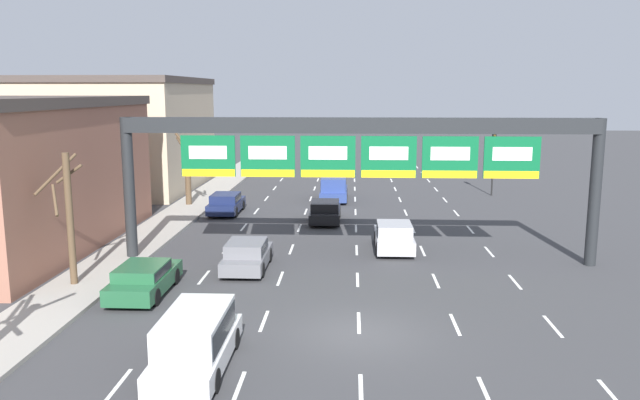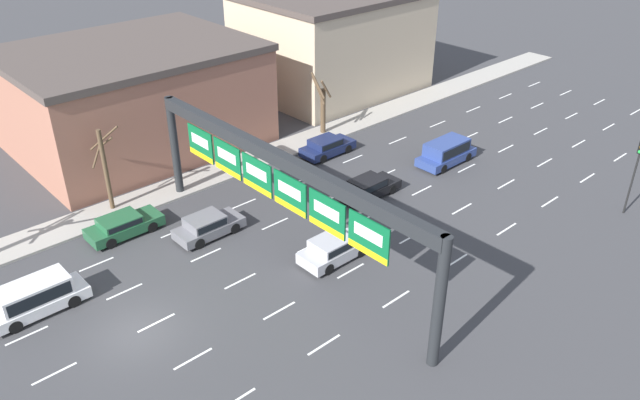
{
  "view_description": "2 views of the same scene",
  "coord_description": "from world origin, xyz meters",
  "px_view_note": "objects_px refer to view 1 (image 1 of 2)",
  "views": [
    {
      "loc": [
        -0.31,
        -19.53,
        7.91
      ],
      "look_at": [
        -1.59,
        5.74,
        3.47
      ],
      "focal_mm": 35.0,
      "sensor_mm": 36.0,
      "label": 1
    },
    {
      "loc": [
        22.66,
        -8.82,
        20.08
      ],
      "look_at": [
        0.23,
        11.52,
        2.97
      ],
      "focal_mm": 35.0,
      "sensor_mm": 36.0,
      "label": 2
    }
  ],
  "objects_px": {
    "car_silver": "(394,236)",
    "tree_bare_closest": "(188,171)",
    "tree_bare_second": "(68,213)",
    "car_grey": "(247,254)",
    "car_green": "(144,278)",
    "car_black": "(325,211)",
    "suv_blue": "(334,187)",
    "sign_gantry": "(358,147)",
    "suv_white": "(196,337)",
    "car_navy": "(226,203)",
    "traffic_light_near_gantry": "(494,149)"
  },
  "relations": [
    {
      "from": "car_silver",
      "to": "sign_gantry",
      "type": "bearing_deg",
      "value": -128.98
    },
    {
      "from": "traffic_light_near_gantry",
      "to": "tree_bare_closest",
      "type": "height_order",
      "value": "tree_bare_closest"
    },
    {
      "from": "car_grey",
      "to": "car_navy",
      "type": "relative_size",
      "value": 0.97
    },
    {
      "from": "car_green",
      "to": "sign_gantry",
      "type": "bearing_deg",
      "value": 31.59
    },
    {
      "from": "car_grey",
      "to": "car_silver",
      "type": "bearing_deg",
      "value": 29.27
    },
    {
      "from": "car_grey",
      "to": "tree_bare_closest",
      "type": "xyz_separation_m",
      "value": [
        -6.58,
        15.18,
        1.76
      ]
    },
    {
      "from": "sign_gantry",
      "to": "tree_bare_closest",
      "type": "xyz_separation_m",
      "value": [
        -11.51,
        13.67,
        -2.93
      ]
    },
    {
      "from": "car_silver",
      "to": "car_black",
      "type": "relative_size",
      "value": 0.96
    },
    {
      "from": "car_black",
      "to": "suv_blue",
      "type": "relative_size",
      "value": 0.9
    },
    {
      "from": "car_silver",
      "to": "car_black",
      "type": "height_order",
      "value": "car_silver"
    },
    {
      "from": "suv_blue",
      "to": "car_navy",
      "type": "xyz_separation_m",
      "value": [
        -6.89,
        -5.44,
        -0.25
      ]
    },
    {
      "from": "sign_gantry",
      "to": "car_black",
      "type": "distance_m",
      "value": 10.34
    },
    {
      "from": "car_green",
      "to": "suv_white",
      "type": "bearing_deg",
      "value": -60.29
    },
    {
      "from": "car_green",
      "to": "tree_bare_closest",
      "type": "xyz_separation_m",
      "value": [
        -3.13,
        18.83,
        1.79
      ]
    },
    {
      "from": "suv_blue",
      "to": "tree_bare_closest",
      "type": "bearing_deg",
      "value": -162.67
    },
    {
      "from": "sign_gantry",
      "to": "tree_bare_second",
      "type": "relative_size",
      "value": 4.09
    },
    {
      "from": "car_navy",
      "to": "car_grey",
      "type": "bearing_deg",
      "value": -74.69
    },
    {
      "from": "car_navy",
      "to": "car_silver",
      "type": "bearing_deg",
      "value": -41.23
    },
    {
      "from": "car_navy",
      "to": "traffic_light_near_gantry",
      "type": "relative_size",
      "value": 0.84
    },
    {
      "from": "suv_white",
      "to": "suv_blue",
      "type": "xyz_separation_m",
      "value": [
        3.15,
        28.38,
        0.02
      ]
    },
    {
      "from": "car_green",
      "to": "suv_blue",
      "type": "bearing_deg",
      "value": 72.72
    },
    {
      "from": "car_silver",
      "to": "tree_bare_second",
      "type": "bearing_deg",
      "value": -154.03
    },
    {
      "from": "tree_bare_second",
      "to": "car_grey",
      "type": "bearing_deg",
      "value": 22.44
    },
    {
      "from": "car_green",
      "to": "tree_bare_closest",
      "type": "bearing_deg",
      "value": 99.42
    },
    {
      "from": "car_black",
      "to": "car_silver",
      "type": "bearing_deg",
      "value": -60.93
    },
    {
      "from": "suv_white",
      "to": "car_navy",
      "type": "height_order",
      "value": "suv_white"
    },
    {
      "from": "car_silver",
      "to": "car_navy",
      "type": "distance_m",
      "value": 13.71
    },
    {
      "from": "car_grey",
      "to": "traffic_light_near_gantry",
      "type": "relative_size",
      "value": 0.82
    },
    {
      "from": "traffic_light_near_gantry",
      "to": "tree_bare_second",
      "type": "bearing_deg",
      "value": -133.05
    },
    {
      "from": "sign_gantry",
      "to": "suv_white",
      "type": "xyz_separation_m",
      "value": [
        -4.71,
        -11.6,
        -4.45
      ]
    },
    {
      "from": "suv_blue",
      "to": "sign_gantry",
      "type": "bearing_deg",
      "value": -84.67
    },
    {
      "from": "tree_bare_second",
      "to": "car_navy",
      "type": "bearing_deg",
      "value": 78.4
    },
    {
      "from": "car_silver",
      "to": "car_black",
      "type": "bearing_deg",
      "value": 119.07
    },
    {
      "from": "car_silver",
      "to": "suv_blue",
      "type": "xyz_separation_m",
      "value": [
        -3.43,
        14.48,
        0.21
      ]
    },
    {
      "from": "suv_blue",
      "to": "tree_bare_closest",
      "type": "relative_size",
      "value": 0.96
    },
    {
      "from": "suv_blue",
      "to": "car_grey",
      "type": "relative_size",
      "value": 1.16
    },
    {
      "from": "traffic_light_near_gantry",
      "to": "car_navy",
      "type": "bearing_deg",
      "value": -156.93
    },
    {
      "from": "suv_blue",
      "to": "car_green",
      "type": "bearing_deg",
      "value": -107.28
    },
    {
      "from": "suv_blue",
      "to": "tree_bare_closest",
      "type": "height_order",
      "value": "tree_bare_closest"
    },
    {
      "from": "car_green",
      "to": "car_grey",
      "type": "distance_m",
      "value": 5.03
    },
    {
      "from": "car_silver",
      "to": "tree_bare_second",
      "type": "height_order",
      "value": "tree_bare_second"
    },
    {
      "from": "sign_gantry",
      "to": "suv_white",
      "type": "height_order",
      "value": "sign_gantry"
    },
    {
      "from": "suv_white",
      "to": "suv_blue",
      "type": "relative_size",
      "value": 0.99
    },
    {
      "from": "car_silver",
      "to": "tree_bare_closest",
      "type": "xyz_separation_m",
      "value": [
        -13.38,
        11.37,
        1.72
      ]
    },
    {
      "from": "car_silver",
      "to": "tree_bare_closest",
      "type": "bearing_deg",
      "value": 139.63
    },
    {
      "from": "car_navy",
      "to": "car_black",
      "type": "bearing_deg",
      "value": -19.45
    },
    {
      "from": "suv_white",
      "to": "tree_bare_second",
      "type": "relative_size",
      "value": 0.89
    },
    {
      "from": "car_grey",
      "to": "tree_bare_closest",
      "type": "height_order",
      "value": "tree_bare_closest"
    },
    {
      "from": "car_silver",
      "to": "tree_bare_second",
      "type": "relative_size",
      "value": 0.78
    },
    {
      "from": "tree_bare_second",
      "to": "tree_bare_closest",
      "type": "bearing_deg",
      "value": 89.54
    }
  ]
}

